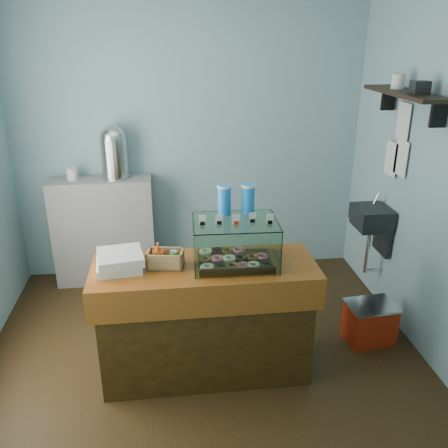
{
  "coord_description": "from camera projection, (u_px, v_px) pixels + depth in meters",
  "views": [
    {
      "loc": [
        -0.22,
        -3.24,
        2.44
      ],
      "look_at": [
        0.15,
        -0.15,
        1.17
      ],
      "focal_mm": 38.0,
      "sensor_mm": 36.0,
      "label": 1
    }
  ],
  "objects": [
    {
      "name": "red_cooler",
      "position": [
        370.0,
        322.0,
        3.97
      ],
      "size": [
        0.42,
        0.34,
        0.35
      ],
      "rotation": [
        0.0,
        0.0,
        0.09
      ],
      "color": "#A9240D",
      "rests_on": "ground"
    },
    {
      "name": "pastry_boxes",
      "position": [
        120.0,
        261.0,
        3.29
      ],
      "size": [
        0.35,
        0.35,
        0.12
      ],
      "rotation": [
        0.0,
        0.0,
        0.11
      ],
      "color": "silver",
      "rests_on": "counter"
    },
    {
      "name": "back_shelf",
      "position": [
        105.0,
        231.0,
        4.83
      ],
      "size": [
        1.0,
        0.32,
        1.1
      ],
      "primitive_type": "cube",
      "color": "gray",
      "rests_on": "ground"
    },
    {
      "name": "condiment_crate",
      "position": [
        164.0,
        258.0,
        3.32
      ],
      "size": [
        0.27,
        0.19,
        0.18
      ],
      "rotation": [
        0.0,
        0.0,
        -0.17
      ],
      "color": "#A78353",
      "rests_on": "counter"
    },
    {
      "name": "counter",
      "position": [
        206.0,
        319.0,
        3.52
      ],
      "size": [
        1.6,
        0.6,
        0.9
      ],
      "color": "#482D0E",
      "rests_on": "ground"
    },
    {
      "name": "room_shell",
      "position": [
        203.0,
        145.0,
        3.29
      ],
      "size": [
        3.54,
        3.04,
        2.82
      ],
      "color": "#7AA8B2",
      "rests_on": "ground"
    },
    {
      "name": "coffee_urn",
      "position": [
        114.0,
        151.0,
        4.56
      ],
      "size": [
        0.28,
        0.28,
        0.52
      ],
      "color": "silver",
      "rests_on": "back_shelf"
    },
    {
      "name": "display_case",
      "position": [
        234.0,
        240.0,
        3.35
      ],
      "size": [
        0.61,
        0.45,
        0.54
      ],
      "rotation": [
        0.0,
        0.0,
        -0.03
      ],
      "color": "#311D0E",
      "rests_on": "counter"
    },
    {
      "name": "ground",
      "position": [
        204.0,
        348.0,
        3.93
      ],
      "size": [
        3.5,
        3.5,
        0.0
      ],
      "primitive_type": "plane",
      "color": "black",
      "rests_on": "ground"
    }
  ]
}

